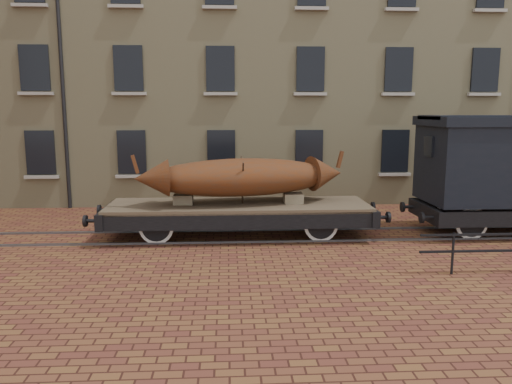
{
  "coord_description": "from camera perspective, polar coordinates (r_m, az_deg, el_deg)",
  "views": [
    {
      "loc": [
        -2.25,
        -14.81,
        3.82
      ],
      "look_at": [
        -1.38,
        0.5,
        1.3
      ],
      "focal_mm": 35.0,
      "sensor_mm": 36.0,
      "label": 1
    }
  ],
  "objects": [
    {
      "name": "iron_boat",
      "position": [
        14.94,
        -1.57,
        1.73
      ],
      "size": [
        6.41,
        2.68,
        1.55
      ],
      "color": "#5D260C",
      "rests_on": "flatcar_wagon"
    },
    {
      "name": "rail_track",
      "position": [
        15.45,
        5.23,
        -4.91
      ],
      "size": [
        30.0,
        1.52,
        0.06
      ],
      "color": "#59595E",
      "rests_on": "ground"
    },
    {
      "name": "flatcar_wagon",
      "position": [
        15.11,
        -1.99,
        -2.09
      ],
      "size": [
        8.8,
        2.39,
        1.33
      ],
      "color": "brown",
      "rests_on": "ground"
    },
    {
      "name": "ground",
      "position": [
        15.45,
        5.23,
        -5.02
      ],
      "size": [
        90.0,
        90.0,
        0.0
      ],
      "primitive_type": "plane",
      "color": "#56281F"
    },
    {
      "name": "warehouse_cream",
      "position": [
        25.54,
        8.99,
        16.37
      ],
      "size": [
        40.0,
        10.19,
        14.0
      ],
      "color": "tan",
      "rests_on": "ground"
    }
  ]
}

